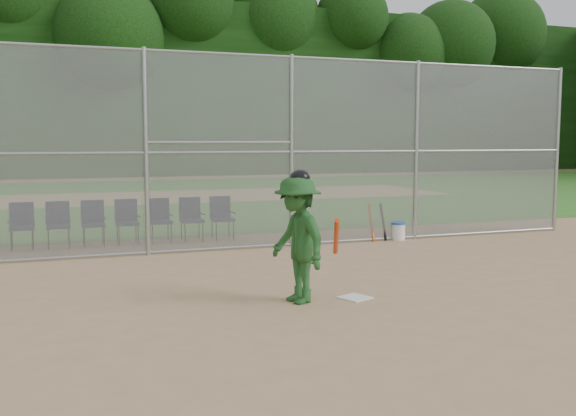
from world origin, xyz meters
name	(u,v)px	position (x,y,z in m)	size (l,w,h in m)	color
ground	(352,308)	(0.00, 0.00, 0.00)	(100.00, 100.00, 0.00)	tan
grass_strip	(153,197)	(0.00, 18.00, 0.01)	(100.00, 100.00, 0.00)	#2F6B20
dirt_patch_far	(153,197)	(0.00, 18.00, 0.01)	(24.00, 24.00, 0.00)	tan
backstop_fence	(246,149)	(0.00, 5.00, 2.07)	(16.09, 0.09, 4.00)	gray
treeline	(143,62)	(0.00, 20.00, 5.50)	(81.00, 60.00, 11.00)	black
home_plate	(355,298)	(0.27, 0.47, 0.01)	(0.38, 0.38, 0.02)	silver
batter_at_plate	(298,239)	(-0.58, 0.55, 0.89)	(1.00, 1.36, 1.84)	#1F4E20
water_cooler	(398,231)	(3.57, 4.99, 0.20)	(0.32, 0.32, 0.40)	white
spare_bats	(377,222)	(3.09, 5.10, 0.41)	(0.36, 0.34, 0.83)	#D84C14
chair_2	(22,227)	(-4.34, 6.51, 0.48)	(0.54, 0.52, 0.96)	#0F143A
chair_3	(58,225)	(-3.64, 6.51, 0.48)	(0.54, 0.52, 0.96)	#0F143A
chair_4	(93,224)	(-2.93, 6.51, 0.48)	(0.54, 0.52, 0.96)	#0F143A
chair_5	(127,222)	(-2.23, 6.51, 0.48)	(0.54, 0.52, 0.96)	#0F143A
chair_6	(160,221)	(-1.52, 6.51, 0.48)	(0.54, 0.52, 0.96)	#0F143A
chair_7	(192,219)	(-0.82, 6.51, 0.48)	(0.54, 0.52, 0.96)	#0F143A
chair_8	(223,218)	(-0.11, 6.51, 0.48)	(0.54, 0.52, 0.96)	#0F143A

